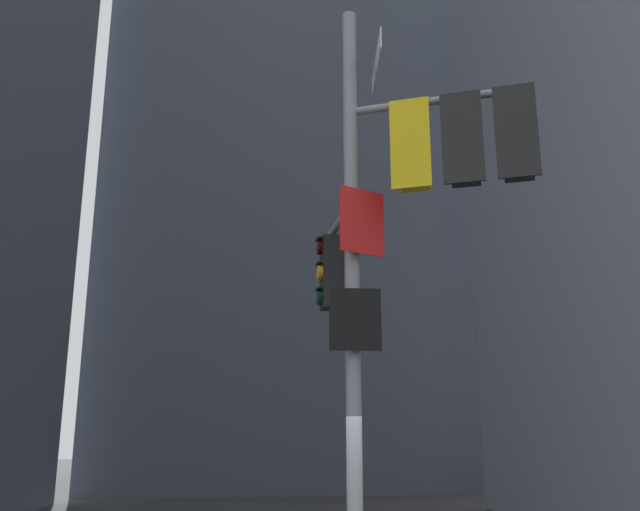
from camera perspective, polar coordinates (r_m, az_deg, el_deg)
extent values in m
cube|color=#4C5460|center=(40.87, -3.22, 16.17)|extent=(16.11, 16.11, 46.41)
cylinder|color=gray|center=(8.11, 2.72, -3.73)|extent=(0.18, 0.18, 7.68)
cylinder|color=gray|center=(8.73, 9.81, 12.62)|extent=(2.06, 1.02, 0.10)
cylinder|color=gray|center=(9.48, 1.15, 2.06)|extent=(0.16, 2.29, 0.10)
cube|color=yellow|center=(8.33, 7.52, 9.31)|extent=(0.45, 0.23, 1.14)
cube|color=yellow|center=(8.51, 7.73, 8.81)|extent=(0.45, 0.45, 1.00)
cylinder|color=#360605|center=(8.83, 7.86, 10.39)|extent=(0.21, 0.14, 0.20)
cube|color=black|center=(8.89, 7.83, 11.08)|extent=(0.23, 0.16, 0.02)
cylinder|color=yellow|center=(8.69, 7.94, 8.30)|extent=(0.21, 0.14, 0.20)
cube|color=black|center=(8.74, 7.91, 9.01)|extent=(0.23, 0.16, 0.02)
cylinder|color=#06311C|center=(8.56, 8.02, 6.14)|extent=(0.21, 0.14, 0.20)
cube|color=black|center=(8.61, 8.00, 6.87)|extent=(0.23, 0.16, 0.02)
cube|color=black|center=(8.28, 11.76, 9.68)|extent=(0.45, 0.23, 1.14)
cube|color=black|center=(8.45, 11.87, 9.17)|extent=(0.45, 0.45, 1.00)
cylinder|color=red|center=(8.78, 11.87, 10.75)|extent=(0.21, 0.14, 0.20)
cube|color=black|center=(8.83, 11.83, 11.43)|extent=(0.23, 0.16, 0.02)
cylinder|color=#3C2C06|center=(8.63, 11.99, 8.64)|extent=(0.21, 0.14, 0.20)
cube|color=black|center=(8.69, 11.95, 9.36)|extent=(0.23, 0.16, 0.02)
cylinder|color=#06311C|center=(8.50, 12.11, 6.48)|extent=(0.21, 0.14, 0.20)
cube|color=black|center=(8.55, 12.08, 7.21)|extent=(0.23, 0.16, 0.02)
cube|color=black|center=(8.26, 16.04, 10.01)|extent=(0.45, 0.23, 1.14)
cube|color=black|center=(8.44, 16.07, 9.48)|extent=(0.45, 0.45, 1.00)
cylinder|color=#360605|center=(8.76, 15.92, 11.05)|extent=(0.21, 0.14, 0.20)
cube|color=black|center=(8.82, 15.87, 11.74)|extent=(0.23, 0.16, 0.02)
cylinder|color=#3C2C06|center=(8.62, 16.09, 8.95)|extent=(0.21, 0.14, 0.20)
cube|color=black|center=(8.67, 16.03, 9.66)|extent=(0.23, 0.16, 0.02)
cylinder|color=#19C672|center=(8.49, 16.25, 6.78)|extent=(0.21, 0.14, 0.20)
cube|color=black|center=(8.54, 16.19, 7.52)|extent=(0.23, 0.16, 0.02)
cube|color=black|center=(9.36, 2.31, -1.51)|extent=(0.04, 0.48, 1.14)
cube|color=black|center=(9.32, 1.17, -1.47)|extent=(0.35, 0.35, 1.00)
cylinder|color=#360605|center=(9.38, -0.04, 0.66)|extent=(0.07, 0.20, 0.20)
cube|color=black|center=(9.41, -0.08, 1.37)|extent=(0.08, 0.22, 0.02)
cylinder|color=yellow|center=(9.29, -0.04, -1.42)|extent=(0.07, 0.20, 0.20)
cube|color=black|center=(9.32, -0.08, -0.70)|extent=(0.08, 0.22, 0.02)
cylinder|color=#06311C|center=(9.22, -0.04, -3.54)|extent=(0.07, 0.20, 0.20)
cube|color=black|center=(9.24, -0.08, -2.81)|extent=(0.08, 0.22, 0.02)
cube|color=white|center=(9.24, 4.73, 15.66)|extent=(0.18, 1.23, 0.28)
cube|color=#19479E|center=(9.24, 4.73, 15.66)|extent=(0.17, 1.19, 0.24)
cube|color=red|center=(8.16, 3.54, 2.87)|extent=(0.59, 0.28, 0.80)
cube|color=white|center=(8.16, 3.54, 2.87)|extent=(0.55, 0.26, 0.76)
cube|color=black|center=(7.85, 2.96, -5.32)|extent=(0.60, 0.05, 0.72)
cube|color=white|center=(7.85, 2.96, -5.32)|extent=(0.56, 0.04, 0.68)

